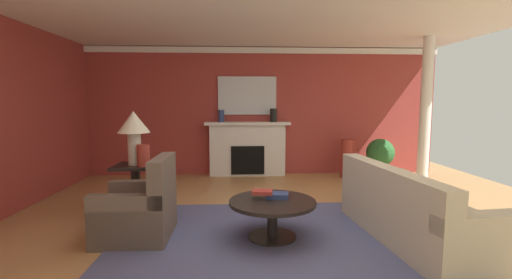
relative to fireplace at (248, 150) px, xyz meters
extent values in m
plane|color=tan|center=(0.23, -3.23, -0.55)|extent=(9.32, 9.32, 0.00)
cube|color=#9E3833|center=(0.23, 0.21, 0.82)|extent=(7.77, 0.12, 2.74)
cube|color=white|center=(0.23, -2.93, 2.22)|extent=(7.77, 7.35, 0.06)
cube|color=white|center=(0.23, 0.13, 2.11)|extent=(7.77, 0.08, 0.12)
cube|color=#4C517A|center=(0.20, -3.45, -0.54)|extent=(3.62, 2.65, 0.01)
cube|color=white|center=(0.00, 0.01, 0.00)|extent=(1.60, 0.25, 1.09)
cube|color=black|center=(0.00, -0.01, -0.20)|extent=(0.70, 0.26, 0.60)
cube|color=white|center=(0.00, -0.02, 0.58)|extent=(1.80, 0.35, 0.06)
cube|color=silver|center=(0.00, 0.12, 1.16)|extent=(1.24, 0.04, 0.81)
cube|color=#BCB299|center=(1.83, -3.57, -0.32)|extent=(1.10, 2.18, 0.45)
cube|color=#BCB299|center=(1.48, -3.61, 0.10)|extent=(0.41, 2.11, 0.40)
cube|color=#BCB299|center=(1.92, -4.52, -0.24)|extent=(0.92, 0.29, 0.62)
cube|color=#BCB299|center=(1.74, -2.63, -0.24)|extent=(0.92, 0.29, 0.62)
cube|color=brown|center=(-1.38, -3.35, -0.33)|extent=(0.80, 0.80, 0.44)
cube|color=brown|center=(-1.06, -3.35, 0.15)|extent=(0.16, 0.80, 0.51)
cube|color=brown|center=(-1.38, -3.02, -0.25)|extent=(0.80, 0.14, 0.60)
cube|color=brown|center=(-1.38, -3.68, -0.25)|extent=(0.80, 0.14, 0.60)
cylinder|color=black|center=(0.20, -3.45, -0.12)|extent=(1.00, 1.00, 0.04)
cylinder|color=black|center=(0.20, -3.45, -0.34)|extent=(0.12, 0.12, 0.41)
cylinder|color=black|center=(0.20, -3.45, -0.53)|extent=(0.56, 0.56, 0.03)
cube|color=black|center=(-1.64, -2.45, 0.13)|extent=(0.56, 0.56, 0.04)
cube|color=black|center=(-1.64, -2.45, -0.22)|extent=(0.10, 0.10, 0.66)
cube|color=black|center=(-1.64, -2.45, -0.53)|extent=(0.45, 0.45, 0.04)
cylinder|color=beige|center=(-1.64, -2.45, 0.38)|extent=(0.18, 0.18, 0.45)
cone|color=beige|center=(-1.64, -2.45, 0.75)|extent=(0.44, 0.44, 0.30)
cylinder|color=#9E3328|center=(-1.49, -2.57, 0.30)|extent=(0.17, 0.17, 0.30)
cylinder|color=#9E3328|center=(2.08, -0.30, -0.15)|extent=(0.30, 0.30, 0.80)
cylinder|color=navy|center=(-0.55, -0.05, 0.73)|extent=(0.13, 0.13, 0.26)
cylinder|color=black|center=(0.55, -0.05, 0.75)|extent=(0.15, 0.15, 0.28)
cube|color=navy|center=(0.26, -3.35, -0.07)|extent=(0.28, 0.22, 0.06)
cube|color=maroon|center=(0.08, -3.38, -0.02)|extent=(0.26, 0.20, 0.04)
cylinder|color=#BCB29E|center=(2.68, -0.52, -0.40)|extent=(0.32, 0.32, 0.30)
sphere|color=#28602D|center=(2.68, -0.52, 0.01)|extent=(0.56, 0.56, 0.56)
cylinder|color=white|center=(3.22, -1.17, 0.82)|extent=(0.20, 0.20, 2.74)
camera|label=1|loc=(-0.19, -7.28, 1.03)|focal=24.12mm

